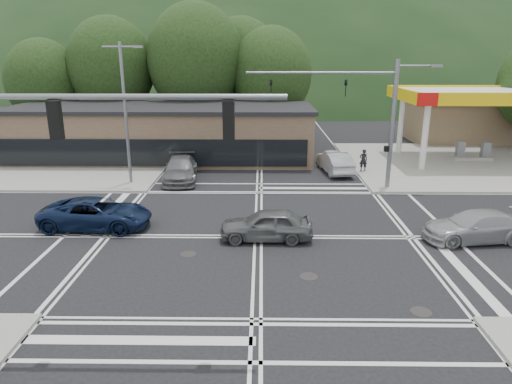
{
  "coord_description": "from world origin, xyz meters",
  "views": [
    {
      "loc": [
        0.16,
        -19.97,
        8.23
      ],
      "look_at": [
        -0.14,
        2.68,
        1.4
      ],
      "focal_mm": 32.0,
      "sensor_mm": 36.0,
      "label": 1
    }
  ],
  "objects_px": {
    "car_grey_center": "(266,225)",
    "pedestrian": "(363,160)",
    "car_queue_a": "(335,162)",
    "car_northbound": "(180,169)",
    "car_blue_west": "(96,214)",
    "car_silver_east": "(475,226)",
    "car_queue_b": "(332,158)"
  },
  "relations": [
    {
      "from": "car_grey_center",
      "to": "car_silver_east",
      "type": "xyz_separation_m",
      "value": [
        9.59,
        -0.0,
        -0.03
      ]
    },
    {
      "from": "car_blue_west",
      "to": "car_grey_center",
      "type": "distance_m",
      "value": 8.48
    },
    {
      "from": "car_queue_a",
      "to": "car_queue_b",
      "type": "height_order",
      "value": "car_queue_a"
    },
    {
      "from": "car_silver_east",
      "to": "car_queue_b",
      "type": "bearing_deg",
      "value": -168.98
    },
    {
      "from": "car_northbound",
      "to": "car_grey_center",
      "type": "bearing_deg",
      "value": -67.42
    },
    {
      "from": "car_queue_a",
      "to": "pedestrian",
      "type": "relative_size",
      "value": 2.9
    },
    {
      "from": "car_northbound",
      "to": "pedestrian",
      "type": "relative_size",
      "value": 3.39
    },
    {
      "from": "car_blue_west",
      "to": "car_queue_b",
      "type": "distance_m",
      "value": 18.68
    },
    {
      "from": "car_silver_east",
      "to": "car_queue_a",
      "type": "xyz_separation_m",
      "value": [
        -4.47,
        12.62,
        0.06
      ]
    },
    {
      "from": "car_grey_center",
      "to": "car_northbound",
      "type": "distance_m",
      "value": 11.81
    },
    {
      "from": "car_queue_a",
      "to": "car_queue_b",
      "type": "relative_size",
      "value": 1.12
    },
    {
      "from": "car_grey_center",
      "to": "pedestrian",
      "type": "height_order",
      "value": "pedestrian"
    },
    {
      "from": "car_silver_east",
      "to": "pedestrian",
      "type": "bearing_deg",
      "value": -175.25
    },
    {
      "from": "car_queue_a",
      "to": "car_northbound",
      "type": "height_order",
      "value": "car_northbound"
    },
    {
      "from": "pedestrian",
      "to": "car_queue_a",
      "type": "bearing_deg",
      "value": -1.48
    },
    {
      "from": "car_queue_b",
      "to": "car_queue_a",
      "type": "bearing_deg",
      "value": 83.44
    },
    {
      "from": "pedestrian",
      "to": "car_grey_center",
      "type": "bearing_deg",
      "value": 59.72
    },
    {
      "from": "car_blue_west",
      "to": "pedestrian",
      "type": "xyz_separation_m",
      "value": [
        15.48,
        11.22,
        0.2
      ]
    },
    {
      "from": "car_silver_east",
      "to": "pedestrian",
      "type": "xyz_separation_m",
      "value": [
        -2.47,
        12.6,
        0.25
      ]
    },
    {
      "from": "car_silver_east",
      "to": "pedestrian",
      "type": "distance_m",
      "value": 12.84
    },
    {
      "from": "car_silver_east",
      "to": "pedestrian",
      "type": "relative_size",
      "value": 3.02
    },
    {
      "from": "car_grey_center",
      "to": "pedestrian",
      "type": "relative_size",
      "value": 2.69
    },
    {
      "from": "car_blue_west",
      "to": "car_silver_east",
      "type": "height_order",
      "value": "car_blue_west"
    },
    {
      "from": "car_blue_west",
      "to": "car_silver_east",
      "type": "distance_m",
      "value": 18.01
    },
    {
      "from": "car_blue_west",
      "to": "pedestrian",
      "type": "height_order",
      "value": "pedestrian"
    },
    {
      "from": "car_blue_west",
      "to": "car_northbound",
      "type": "bearing_deg",
      "value": -13.76
    },
    {
      "from": "car_blue_west",
      "to": "car_grey_center",
      "type": "xyz_separation_m",
      "value": [
        8.36,
        -1.38,
        -0.01
      ]
    },
    {
      "from": "car_grey_center",
      "to": "car_queue_a",
      "type": "height_order",
      "value": "car_queue_a"
    },
    {
      "from": "car_queue_a",
      "to": "car_northbound",
      "type": "bearing_deg",
      "value": 4.61
    },
    {
      "from": "car_blue_west",
      "to": "car_queue_b",
      "type": "xyz_separation_m",
      "value": [
        13.48,
        12.92,
        -0.04
      ]
    },
    {
      "from": "car_queue_a",
      "to": "car_blue_west",
      "type": "bearing_deg",
      "value": 32.47
    },
    {
      "from": "car_grey_center",
      "to": "car_queue_b",
      "type": "xyz_separation_m",
      "value": [
        5.12,
        14.3,
        -0.03
      ]
    }
  ]
}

